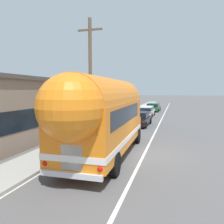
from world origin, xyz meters
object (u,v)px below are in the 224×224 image
Objects in this scene: painted_bus at (103,114)px; car_lead at (139,118)px; car_second at (146,111)px; utility_pole at (90,77)px; car_third at (153,107)px.

painted_bus is 2.33× the size of car_lead.
car_second is (-0.32, 7.95, 0.06)m from car_lead.
car_lead is at bearing 69.91° from utility_pole.
utility_pole is 1.86× the size of car_third.
car_lead is 15.64m from car_third.
painted_bus is 26.93m from car_third.
painted_bus is at bearing -61.64° from utility_pole.
painted_bus is at bearing -89.86° from car_third.
painted_bus is 2.29× the size of car_third.
painted_bus is 11.36m from car_lead.
car_third is (0.18, 7.69, -0.01)m from car_second.
painted_bus is at bearing -90.37° from car_lead.
car_second is at bearing 92.31° from car_lead.
car_lead is at bearing -87.69° from car_second.
car_third is (2.34, 22.43, -3.64)m from utility_pole.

